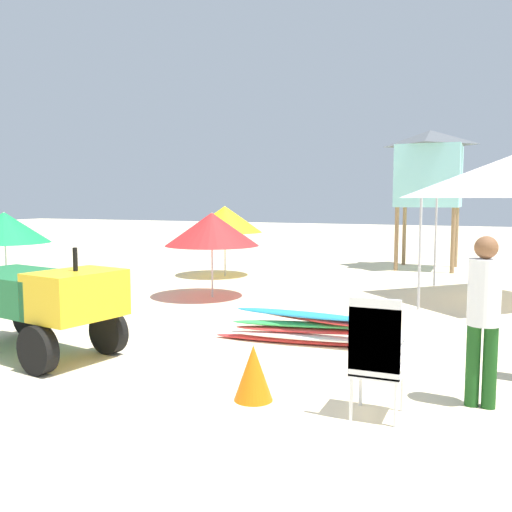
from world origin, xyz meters
name	(u,v)px	position (x,y,z in m)	size (l,w,h in m)	color
ground	(165,388)	(0.00, 0.00, 0.00)	(80.00, 80.00, 0.00)	beige
utility_cart	(38,297)	(-2.31, 0.52, 0.78)	(2.73, 1.71, 1.50)	#1E6B38
stacked_plastic_chairs	(376,348)	(2.35, 0.02, 0.70)	(0.48, 0.48, 1.20)	silver
surfboard_pile	(304,328)	(0.83, 2.45, 0.23)	(2.57, 0.82, 0.48)	red
lifeguard_near_center	(484,309)	(3.27, 0.76, 1.01)	(0.32, 0.32, 1.75)	#194C19
popup_canopy	(512,177)	(3.66, 7.28, 2.55)	(3.21, 3.21, 2.98)	#B2B2B7
lifeguard_tower	(429,169)	(1.54, 12.21, 2.99)	(1.98, 1.98, 4.11)	olive
beach_umbrella_left	(212,229)	(-2.16, 5.37, 1.46)	(2.01, 2.01, 1.81)	beige
beach_umbrella_mid	(4,227)	(-6.70, 4.11, 1.47)	(1.97, 1.97, 1.81)	beige
beach_umbrella_far	(225,219)	(-3.36, 8.47, 1.55)	(2.03, 2.03, 1.91)	beige
traffic_cone_near	(253,373)	(1.06, 0.04, 0.30)	(0.41, 0.41, 0.59)	orange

